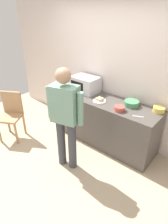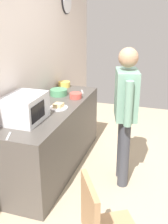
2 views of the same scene
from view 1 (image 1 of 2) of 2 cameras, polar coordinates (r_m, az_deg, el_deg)
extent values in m
plane|color=tan|center=(3.39, -9.93, -16.27)|extent=(6.00, 6.00, 0.00)
cube|color=silver|center=(3.76, 7.37, 11.91)|extent=(5.40, 0.10, 2.60)
cube|color=#4C4742|center=(3.73, 5.62, -2.64)|extent=(2.06, 0.62, 0.88)
cube|color=silver|center=(3.83, 0.52, 8.19)|extent=(0.50, 0.38, 0.30)
cube|color=black|center=(3.73, -2.11, 7.60)|extent=(0.30, 0.01, 0.18)
cylinder|color=white|center=(3.47, 4.57, 3.26)|extent=(0.23, 0.23, 0.01)
cube|color=#D9B57B|center=(3.45, 4.59, 3.75)|extent=(0.12, 0.12, 0.05)
cylinder|color=gold|center=(3.32, 21.16, 0.70)|extent=(0.19, 0.19, 0.08)
cylinder|color=#4C8E60|center=(3.38, 13.81, 2.50)|extent=(0.25, 0.25, 0.09)
cylinder|color=#C64C42|center=(3.19, 10.38, 1.04)|extent=(0.17, 0.17, 0.08)
cube|color=silver|center=(4.11, -4.31, 7.44)|extent=(0.17, 0.08, 0.01)
cube|color=silver|center=(3.09, 15.62, -1.29)|extent=(0.16, 0.09, 0.01)
cylinder|color=#383A41|center=(3.12, -3.47, -9.80)|extent=(0.13, 0.13, 0.87)
cylinder|color=#383A41|center=(3.21, -6.67, -8.81)|extent=(0.13, 0.13, 0.87)
cube|color=gray|center=(2.78, -5.72, 2.34)|extent=(0.45, 0.34, 0.56)
cylinder|color=gray|center=(2.69, -1.07, 0.82)|extent=(0.09, 0.09, 0.50)
cylinder|color=gray|center=(2.92, -9.96, 2.74)|extent=(0.09, 0.09, 0.50)
sphere|color=#A37A5B|center=(2.62, -6.17, 10.58)|extent=(0.22, 0.22, 0.22)
cylinder|color=#A87F56|center=(3.95, -19.28, -6.12)|extent=(0.04, 0.04, 0.45)
cylinder|color=#A87F56|center=(4.37, -21.35, -2.93)|extent=(0.04, 0.04, 0.45)
cylinder|color=#A87F56|center=(4.21, -17.14, -3.43)|extent=(0.04, 0.04, 0.45)
cube|color=#A87F56|center=(4.04, -20.95, -1.52)|extent=(0.55, 0.55, 0.04)
cube|color=#A87F56|center=(4.06, -20.37, 2.72)|extent=(0.36, 0.24, 0.45)
camera|label=2|loc=(4.99, -37.69, 19.92)|focal=44.28mm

